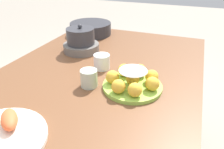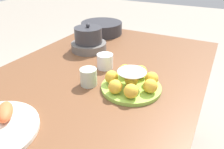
{
  "view_description": "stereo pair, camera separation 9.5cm",
  "coord_description": "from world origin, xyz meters",
  "px_view_note": "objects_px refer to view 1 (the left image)",
  "views": [
    {
      "loc": [
        -0.79,
        -0.4,
        1.25
      ],
      "look_at": [
        -0.01,
        -0.1,
        0.8
      ],
      "focal_mm": 35.0,
      "sensor_mm": 36.0,
      "label": 1
    },
    {
      "loc": [
        -0.75,
        -0.48,
        1.25
      ],
      "look_at": [
        -0.01,
        -0.1,
        0.8
      ],
      "focal_mm": 35.0,
      "sensor_mm": 36.0,
      "label": 2
    }
  ],
  "objects_px": {
    "dining_table": "(94,93)",
    "warming_pot": "(81,41)",
    "cup_near": "(89,78)",
    "cup_far": "(102,62)",
    "serving_bowl": "(91,28)",
    "cake_plate": "(133,81)"
  },
  "relations": [
    {
      "from": "dining_table",
      "to": "warming_pot",
      "type": "relative_size",
      "value": 7.21
    },
    {
      "from": "cup_near",
      "to": "serving_bowl",
      "type": "bearing_deg",
      "value": 25.39
    },
    {
      "from": "cake_plate",
      "to": "cup_near",
      "type": "xyz_separation_m",
      "value": [
        -0.05,
        0.18,
        0.0
      ]
    },
    {
      "from": "dining_table",
      "to": "serving_bowl",
      "type": "bearing_deg",
      "value": 26.95
    },
    {
      "from": "cake_plate",
      "to": "cup_near",
      "type": "bearing_deg",
      "value": 106.05
    },
    {
      "from": "warming_pot",
      "to": "serving_bowl",
      "type": "bearing_deg",
      "value": 16.06
    },
    {
      "from": "cup_far",
      "to": "dining_table",
      "type": "bearing_deg",
      "value": -179.31
    },
    {
      "from": "cup_far",
      "to": "warming_pot",
      "type": "relative_size",
      "value": 0.38
    },
    {
      "from": "serving_bowl",
      "to": "warming_pot",
      "type": "distance_m",
      "value": 0.32
    },
    {
      "from": "serving_bowl",
      "to": "cup_far",
      "type": "height_order",
      "value": "serving_bowl"
    },
    {
      "from": "dining_table",
      "to": "warming_pot",
      "type": "xyz_separation_m",
      "value": [
        0.27,
        0.2,
        0.15
      ]
    },
    {
      "from": "cake_plate",
      "to": "cup_far",
      "type": "relative_size",
      "value": 3.17
    },
    {
      "from": "serving_bowl",
      "to": "cup_near",
      "type": "bearing_deg",
      "value": -154.61
    },
    {
      "from": "cake_plate",
      "to": "warming_pot",
      "type": "bearing_deg",
      "value": 54.07
    },
    {
      "from": "serving_bowl",
      "to": "cup_far",
      "type": "xyz_separation_m",
      "value": [
        -0.47,
        -0.29,
        -0.01
      ]
    },
    {
      "from": "cup_near",
      "to": "cup_far",
      "type": "relative_size",
      "value": 0.95
    },
    {
      "from": "dining_table",
      "to": "warming_pot",
      "type": "distance_m",
      "value": 0.37
    },
    {
      "from": "cup_near",
      "to": "cup_far",
      "type": "distance_m",
      "value": 0.17
    },
    {
      "from": "dining_table",
      "to": "cup_near",
      "type": "bearing_deg",
      "value": -167.9
    },
    {
      "from": "cup_near",
      "to": "cup_far",
      "type": "height_order",
      "value": "cup_near"
    },
    {
      "from": "cup_far",
      "to": "warming_pot",
      "type": "distance_m",
      "value": 0.26
    },
    {
      "from": "cup_near",
      "to": "warming_pot",
      "type": "relative_size",
      "value": 0.36
    }
  ]
}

